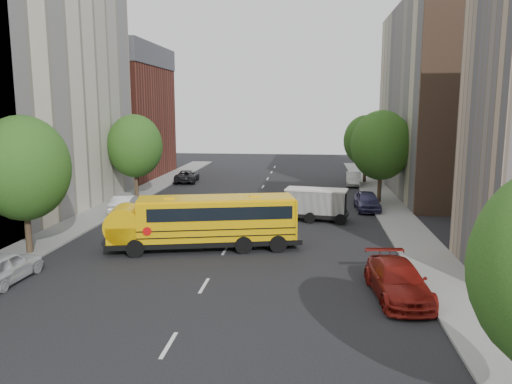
% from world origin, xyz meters
% --- Properties ---
extents(ground, '(120.00, 120.00, 0.00)m').
position_xyz_m(ground, '(0.00, 0.00, 0.00)').
color(ground, black).
rests_on(ground, ground).
extents(sidewalk_left, '(3.00, 80.00, 0.12)m').
position_xyz_m(sidewalk_left, '(-11.50, 5.00, 0.06)').
color(sidewalk_left, slate).
rests_on(sidewalk_left, ground).
extents(sidewalk_right, '(3.00, 80.00, 0.12)m').
position_xyz_m(sidewalk_right, '(11.50, 5.00, 0.06)').
color(sidewalk_right, slate).
rests_on(sidewalk_right, ground).
extents(lane_markings, '(0.15, 64.00, 0.01)m').
position_xyz_m(lane_markings, '(0.00, 10.00, 0.01)').
color(lane_markings, silver).
rests_on(lane_markings, ground).
extents(building_left_cream, '(10.00, 26.00, 20.00)m').
position_xyz_m(building_left_cream, '(-18.00, 6.00, 10.00)').
color(building_left_cream, beige).
rests_on(building_left_cream, ground).
extents(building_left_redbrick, '(10.00, 15.00, 13.00)m').
position_xyz_m(building_left_redbrick, '(-18.00, 28.00, 6.50)').
color(building_left_redbrick, maroon).
rests_on(building_left_redbrick, ground).
extents(building_right_far, '(10.00, 22.00, 18.00)m').
position_xyz_m(building_right_far, '(18.00, 20.00, 9.00)').
color(building_right_far, '#B0A789').
rests_on(building_right_far, ground).
extents(building_right_sidewall, '(10.10, 0.30, 18.00)m').
position_xyz_m(building_right_sidewall, '(18.00, 9.00, 9.00)').
color(building_right_sidewall, brown).
rests_on(building_right_sidewall, ground).
extents(street_tree_1, '(5.12, 5.12, 7.90)m').
position_xyz_m(street_tree_1, '(-11.00, -4.00, 4.95)').
color(street_tree_1, '#38281C').
rests_on(street_tree_1, ground).
extents(street_tree_2, '(4.99, 4.99, 7.71)m').
position_xyz_m(street_tree_2, '(-11.00, 14.00, 4.83)').
color(street_tree_2, '#38281C').
rests_on(street_tree_2, ground).
extents(street_tree_4, '(5.25, 5.25, 8.10)m').
position_xyz_m(street_tree_4, '(11.00, 14.00, 5.08)').
color(street_tree_4, '#38281C').
rests_on(street_tree_4, ground).
extents(street_tree_5, '(4.86, 4.86, 7.51)m').
position_xyz_m(street_tree_5, '(11.00, 26.00, 4.70)').
color(street_tree_5, '#38281C').
rests_on(street_tree_5, ground).
extents(school_bus, '(11.56, 5.01, 3.18)m').
position_xyz_m(school_bus, '(-1.35, -1.89, 1.78)').
color(school_bus, black).
rests_on(school_bus, ground).
extents(safari_truck, '(5.82, 2.89, 2.39)m').
position_xyz_m(safari_truck, '(4.97, 6.50, 1.26)').
color(safari_truck, black).
rests_on(safari_truck, ground).
extents(parked_car_0, '(1.98, 4.56, 1.53)m').
position_xyz_m(parked_car_0, '(-9.60, -8.59, 0.77)').
color(parked_car_0, silver).
rests_on(parked_car_0, ground).
extents(parked_car_1, '(1.77, 4.49, 1.45)m').
position_xyz_m(parked_car_1, '(-9.60, 7.60, 0.73)').
color(parked_car_1, silver).
rests_on(parked_car_1, ground).
extents(parked_car_2, '(2.72, 5.16, 1.38)m').
position_xyz_m(parked_car_2, '(-8.80, 24.37, 0.69)').
color(parked_car_2, black).
rests_on(parked_car_2, ground).
extents(parked_car_3, '(2.71, 5.58, 1.57)m').
position_xyz_m(parked_car_3, '(8.80, -8.53, 0.78)').
color(parked_car_3, maroon).
rests_on(parked_car_3, ground).
extents(parked_car_4, '(1.98, 4.63, 1.56)m').
position_xyz_m(parked_car_4, '(9.60, 10.65, 0.78)').
color(parked_car_4, '#35335A').
rests_on(parked_car_4, ground).
extents(parked_car_5, '(1.82, 4.46, 1.44)m').
position_xyz_m(parked_car_5, '(9.60, 23.84, 0.72)').
color(parked_car_5, '#A4A5A0').
rests_on(parked_car_5, ground).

